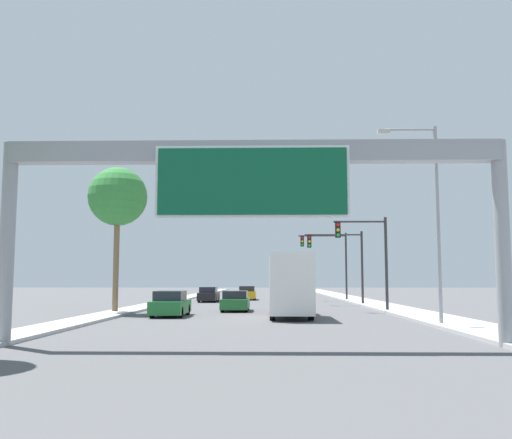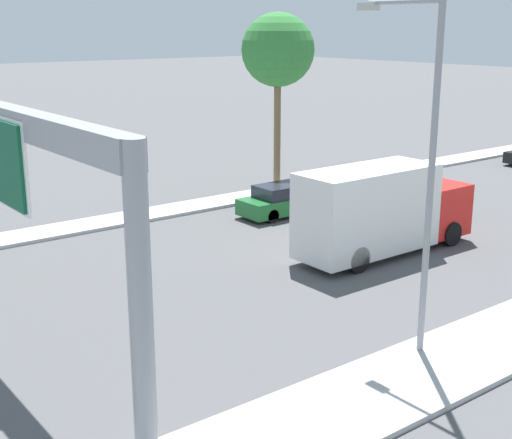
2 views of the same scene
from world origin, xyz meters
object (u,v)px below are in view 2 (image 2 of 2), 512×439
truck_box_primary (381,210)px  car_mid_center (418,198)px  palm_tree_background (278,51)px  car_far_center (284,200)px  street_lamp_right (422,153)px

truck_box_primary → car_mid_center: bearing=118.3°
car_mid_center → palm_tree_background: 10.56m
car_mid_center → car_far_center: car_far_center is taller
car_far_center → truck_box_primary: 7.14m
car_far_center → street_lamp_right: bearing=-26.0°
car_mid_center → palm_tree_background: (-7.57, -2.73, 6.83)m
palm_tree_background → truck_box_primary: bearing=-18.8°
street_lamp_right → truck_box_primary: bearing=138.6°
palm_tree_background → street_lamp_right: (17.59, -9.51, -1.88)m
car_far_center → car_mid_center: bearing=58.2°
car_mid_center → car_far_center: size_ratio=0.97×
palm_tree_background → car_far_center: bearing=-35.5°
car_far_center → palm_tree_background: bearing=144.5°
truck_box_primary → palm_tree_background: 13.01m
car_far_center → street_lamp_right: size_ratio=0.48×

